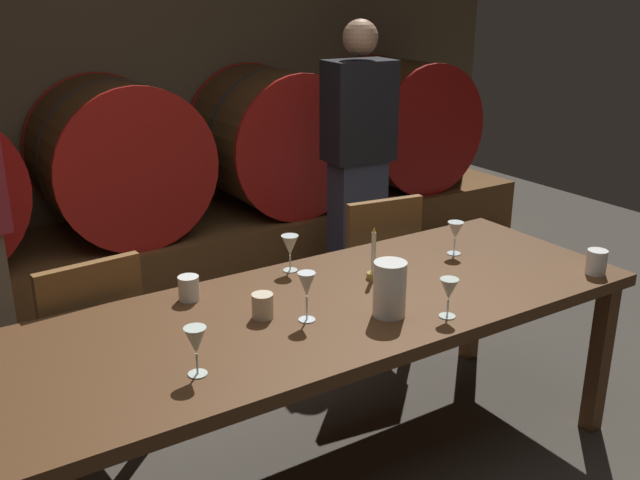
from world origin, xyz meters
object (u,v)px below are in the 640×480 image
guest_right (358,166)px  cup_left (189,288)px  wine_glass_far_left (196,342)px  wine_glass_far_right (455,231)px  wine_glass_center (290,246)px  chair_left (88,347)px  dining_table (325,320)px  candle_center (373,264)px  wine_barrel_far_right (400,123)px  chair_right (373,268)px  wine_glass_left (307,286)px  pitcher (390,289)px  wine_glass_right (449,290)px  cup_right (596,262)px  cup_center (263,306)px  wine_barrel_center (118,159)px  wine_barrel_right (273,139)px

guest_right → cup_left: guest_right is taller
wine_glass_far_left → wine_glass_far_right: bearing=14.4°
wine_glass_center → chair_left: bearing=160.5°
dining_table → candle_center: 0.34m
wine_barrel_far_right → chair_right: bearing=-132.2°
wine_glass_left → pitcher: bearing=-24.1°
wine_glass_far_left → wine_glass_right: wine_glass_far_left is taller
wine_glass_left → cup_right: 1.25m
cup_center → cup_right: 1.39m
wine_glass_center → wine_glass_far_right: wine_glass_center is taller
chair_right → candle_center: bearing=60.9°
pitcher → cup_center: bearing=150.1°
wine_glass_left → dining_table: bearing=31.8°
chair_right → pitcher: (-0.60, -0.89, 0.35)m
dining_table → wine_glass_far_left: size_ratio=15.68×
wine_glass_left → wine_glass_far_right: (0.89, 0.21, -0.03)m
chair_right → wine_glass_center: 0.84m
chair_right → dining_table: bearing=50.9°
wine_barrel_far_right → chair_right: size_ratio=1.08×
wine_barrel_center → wine_glass_left: bearing=-91.5°
dining_table → wine_glass_right: wine_glass_right is taller
candle_center → wine_barrel_far_right: bearing=49.2°
wine_glass_far_left → wine_glass_left: 0.49m
pitcher → candle_center: bearing=63.0°
cup_right → wine_glass_far_right: bearing=124.4°
wine_glass_left → chair_right: bearing=41.6°
guest_right → cup_left: bearing=38.4°
guest_right → cup_left: (-1.46, -0.96, -0.07)m
wine_glass_right → wine_glass_left: bearing=150.6°
wine_glass_left → wine_glass_far_right: bearing=13.5°
wine_glass_right → cup_center: size_ratio=1.61×
chair_right → chair_left: bearing=10.4°
wine_barrel_right → wine_glass_right: wine_barrel_right is taller
wine_barrel_center → cup_center: 2.15m
wine_glass_left → wine_glass_far_left: bearing=-163.7°
chair_left → wine_barrel_right: bearing=-143.1°
chair_right → wine_barrel_center: bearing=-53.1°
cup_center → cup_right: (1.34, -0.37, 0.01)m
candle_center → wine_glass_center: size_ratio=1.43×
cup_left → pitcher: bearing=-42.8°
cup_left → wine_glass_center: bearing=5.4°
wine_barrel_center → dining_table: 2.17m
chair_left → pitcher: (0.87, -0.83, 0.35)m
wine_barrel_right → wine_glass_right: bearing=-105.3°
chair_left → wine_glass_far_right: (1.49, -0.50, 0.36)m
chair_left → cup_center: (0.48, -0.61, 0.30)m
wine_glass_right → pitcher: bearing=143.1°
wine_barrel_right → cup_center: (-1.24, -2.14, -0.09)m
dining_table → wine_glass_far_right: (0.76, 0.14, 0.17)m
guest_right → wine_glass_far_right: size_ratio=11.44×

